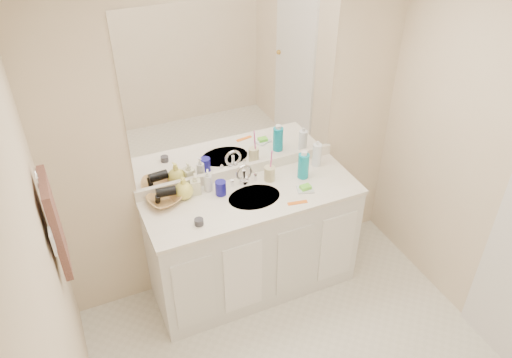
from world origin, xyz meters
name	(u,v)px	position (x,y,z in m)	size (l,w,h in m)	color
ceiling	(366,17)	(0.00, 0.00, 2.40)	(2.60, 2.60, 0.02)	white
wall_back	(237,137)	(0.00, 1.30, 1.20)	(2.60, 0.02, 2.40)	beige
wall_left	(65,347)	(-1.30, 0.00, 1.20)	(0.02, 2.60, 2.40)	beige
vanity_cabinet	(253,244)	(0.00, 1.02, 0.42)	(1.50, 0.55, 0.85)	silver
countertop	(253,197)	(0.00, 1.02, 0.86)	(1.52, 0.57, 0.03)	white
backsplash	(239,171)	(0.00, 1.29, 0.92)	(1.52, 0.03, 0.08)	white
sink_basin	(254,198)	(0.00, 1.00, 0.87)	(0.37, 0.37, 0.02)	#B3B09D
faucet	(244,177)	(0.00, 1.18, 0.94)	(0.02, 0.02, 0.11)	silver
mirror	(236,90)	(0.00, 1.29, 1.56)	(1.48, 0.01, 1.20)	white
blue_mug	(221,188)	(-0.20, 1.13, 0.93)	(0.08, 0.08, 0.10)	navy
tan_cup	(270,174)	(0.18, 1.15, 0.93)	(0.08, 0.08, 0.11)	beige
toothbrush	(271,162)	(0.19, 1.15, 1.03)	(0.01, 0.01, 0.20)	#E33B9D
mouthwash_bottle	(303,166)	(0.42, 1.08, 0.97)	(0.08, 0.08, 0.19)	#0E94AD
clear_pump_bottle	(317,155)	(0.59, 1.18, 0.97)	(0.07, 0.07, 0.18)	white
soap_dish	(305,189)	(0.36, 0.93, 0.89)	(0.11, 0.09, 0.01)	silver
green_soap	(305,187)	(0.36, 0.93, 0.90)	(0.07, 0.05, 0.03)	#70E538
orange_comb	(297,203)	(0.24, 0.82, 0.88)	(0.14, 0.03, 0.01)	orange
dark_jar	(199,222)	(-0.44, 0.88, 0.90)	(0.06, 0.06, 0.04)	#323137
soap_bottle_white	(208,180)	(-0.26, 1.21, 0.96)	(0.06, 0.07, 0.17)	silver
soap_bottle_cream	(195,183)	(-0.35, 1.21, 0.96)	(0.07, 0.07, 0.16)	beige
soap_bottle_yellow	(184,188)	(-0.44, 1.20, 0.96)	(0.13, 0.13, 0.16)	#E8DF5A
wicker_basket	(164,200)	(-0.58, 1.19, 0.91)	(0.21, 0.21, 0.05)	#B58449
hair_dryer	(166,192)	(-0.56, 1.19, 0.97)	(0.07, 0.07, 0.13)	black
towel_ring	(37,178)	(-1.27, 0.77, 1.55)	(0.11, 0.11, 0.01)	silver
hand_towel	(55,224)	(-1.25, 0.77, 1.25)	(0.04, 0.32, 0.55)	#492D27
switch_plate	(53,241)	(-1.27, 0.57, 1.30)	(0.01, 0.09, 0.13)	white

